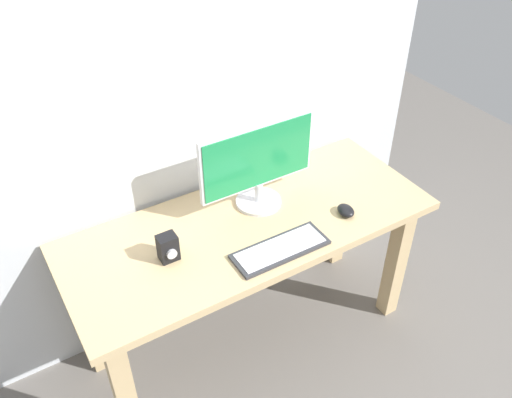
{
  "coord_description": "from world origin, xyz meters",
  "views": [
    {
      "loc": [
        -0.92,
        -1.56,
        2.32
      ],
      "look_at": [
        0.03,
        0.0,
        0.89
      ],
      "focal_mm": 38.0,
      "sensor_mm": 36.0,
      "label": 1
    }
  ],
  "objects_px": {
    "monitor": "(258,163)",
    "mouse": "(346,210)",
    "audio_controller": "(168,248)",
    "desk": "(250,246)",
    "keyboard_primary": "(280,249)"
  },
  "relations": [
    {
      "from": "desk",
      "to": "keyboard_primary",
      "type": "bearing_deg",
      "value": -85.37
    },
    {
      "from": "desk",
      "to": "monitor",
      "type": "bearing_deg",
      "value": 45.61
    },
    {
      "from": "monitor",
      "to": "desk",
      "type": "bearing_deg",
      "value": -134.39
    },
    {
      "from": "monitor",
      "to": "audio_controller",
      "type": "relative_size",
      "value": 4.72
    },
    {
      "from": "monitor",
      "to": "mouse",
      "type": "height_order",
      "value": "monitor"
    },
    {
      "from": "monitor",
      "to": "keyboard_primary",
      "type": "height_order",
      "value": "monitor"
    },
    {
      "from": "desk",
      "to": "audio_controller",
      "type": "height_order",
      "value": "audio_controller"
    },
    {
      "from": "mouse",
      "to": "audio_controller",
      "type": "xyz_separation_m",
      "value": [
        -0.79,
        0.15,
        0.04
      ]
    },
    {
      "from": "desk",
      "to": "audio_controller",
      "type": "distance_m",
      "value": 0.44
    },
    {
      "from": "mouse",
      "to": "keyboard_primary",
      "type": "bearing_deg",
      "value": -162.76
    },
    {
      "from": "monitor",
      "to": "audio_controller",
      "type": "xyz_separation_m",
      "value": [
        -0.5,
        -0.13,
        -0.16
      ]
    },
    {
      "from": "keyboard_primary",
      "to": "mouse",
      "type": "bearing_deg",
      "value": 7.01
    },
    {
      "from": "desk",
      "to": "monitor",
      "type": "xyz_separation_m",
      "value": [
        0.11,
        0.11,
        0.35
      ]
    },
    {
      "from": "keyboard_primary",
      "to": "mouse",
      "type": "height_order",
      "value": "mouse"
    },
    {
      "from": "monitor",
      "to": "audio_controller",
      "type": "height_order",
      "value": "monitor"
    }
  ]
}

